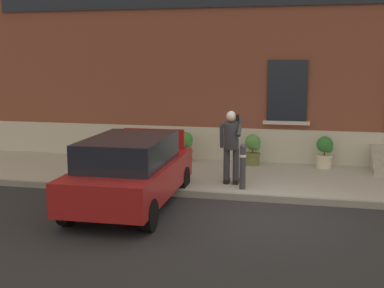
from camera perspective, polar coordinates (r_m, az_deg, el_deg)
name	(u,v)px	position (r m, az deg, el deg)	size (l,w,h in m)	color
ground_plane	(256,214)	(10.33, 7.23, -7.82)	(80.00, 80.00, 0.00)	#232326
sidewalk	(268,179)	(13.01, 8.51, -3.88)	(24.00, 3.60, 0.15)	#99968E
curb_edge	(261,198)	(11.21, 7.74, -6.04)	(24.00, 0.12, 0.15)	gray
building_facade	(278,36)	(15.15, 9.67, 11.89)	(24.00, 1.52, 7.50)	brown
hatchback_car_red	(131,170)	(10.60, -6.89, -2.95)	(1.87, 4.10, 1.50)	maroon
bollard_near_person	(243,165)	(11.50, 5.73, -2.33)	(0.15, 0.15, 1.04)	#333338
bollard_far_left	(97,158)	(12.44, -10.67, -1.55)	(0.15, 0.15, 1.04)	#333338
person_on_phone	(231,143)	(11.82, 4.43, 0.16)	(0.51, 0.50, 1.75)	#2D2D33
planter_charcoal	(120,144)	(15.01, -8.08, -0.01)	(0.44, 0.44, 0.86)	#2D2D30
planter_terracotta	(185,146)	(14.56, -0.74, -0.21)	(0.44, 0.44, 0.86)	#B25B38
planter_olive	(253,149)	(14.19, 6.86, -0.54)	(0.44, 0.44, 0.86)	#606B38
planter_cream	(325,151)	(14.19, 14.71, -0.78)	(0.44, 0.44, 0.86)	beige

